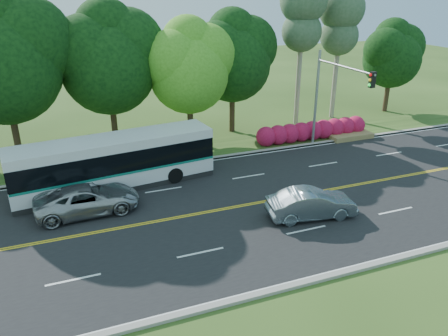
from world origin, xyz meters
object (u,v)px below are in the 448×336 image
object	(u,v)px
traffic_signal	(332,88)
suv	(88,199)
sedan	(311,204)
transit_bus	(115,163)

from	to	relation	value
traffic_signal	suv	xyz separation A→B (m)	(-16.84, -3.13, -3.91)
traffic_signal	suv	size ratio (longest dim) A/B	1.30
traffic_signal	sedan	xyz separation A→B (m)	(-6.10, -7.82, -3.89)
traffic_signal	suv	bearing A→B (deg)	-169.47
transit_bus	suv	world-z (taller)	transit_bus
transit_bus	sedan	size ratio (longest dim) A/B	2.59
sedan	suv	size ratio (longest dim) A/B	0.86
transit_bus	suv	distance (m)	3.38
traffic_signal	sedan	bearing A→B (deg)	-127.95
transit_bus	sedan	distance (m)	11.59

